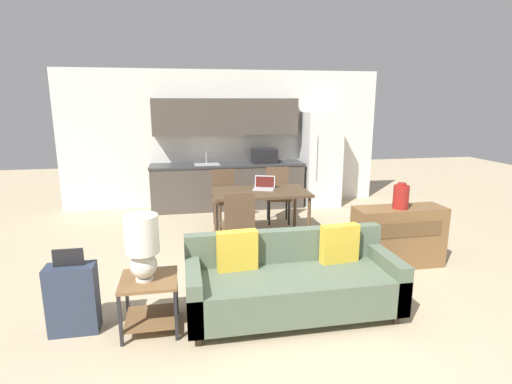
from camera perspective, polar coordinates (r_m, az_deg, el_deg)
ground_plane at (r=4.14m, az=3.47°, el=-17.67°), size 20.00×20.00×0.00m
wall_back at (r=8.17m, az=-4.43°, el=7.59°), size 6.40×0.07×2.70m
kitchen_counter at (r=7.93m, az=-4.00°, el=3.73°), size 3.00×0.65×2.15m
refrigerator at (r=8.27m, az=9.20°, el=4.67°), size 0.71×0.71×1.89m
dining_table at (r=6.15m, az=0.64°, el=-0.44°), size 1.46×0.87×0.75m
couch at (r=4.11m, az=5.04°, el=-12.58°), size 2.08×0.80×0.86m
side_table at (r=3.95m, az=-14.95°, el=-14.00°), size 0.51×0.51×0.51m
table_lamp at (r=3.74m, az=-15.93°, el=-7.21°), size 0.30×0.30×0.61m
credenza at (r=5.50m, az=19.63°, el=-6.01°), size 1.17×0.41×0.78m
vase at (r=5.31m, az=20.00°, el=-0.62°), size 0.19×0.19×0.33m
dining_chair_far_left at (r=6.84m, az=-4.51°, el=-0.49°), size 0.46×0.46×0.96m
dining_chair_near_left at (r=5.31m, az=-2.52°, el=-4.42°), size 0.42×0.42×0.96m
dining_chair_far_right at (r=7.05m, az=3.14°, el=-0.06°), size 0.47×0.47×0.96m
laptop at (r=6.26m, az=1.19°, el=0.88°), size 0.39×0.35×0.20m
suitcase at (r=4.15m, az=-24.70°, el=-13.65°), size 0.44×0.22×0.82m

